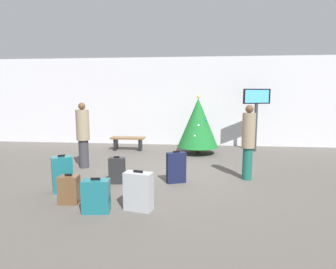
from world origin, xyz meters
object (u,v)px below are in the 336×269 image
Objects in this scene: traveller_0 at (83,134)px; traveller_1 at (248,140)px; holiday_tree at (198,123)px; suitcase_3 at (176,168)px; waiting_bench at (128,141)px; flight_info_kiosk at (256,107)px; suitcase_5 at (96,196)px; suitcase_2 at (117,171)px; suitcase_0 at (62,174)px; suitcase_1 at (69,189)px; suitcase_4 at (138,191)px.

traveller_0 is 4.36m from traveller_1.
suitcase_3 is at bearing -98.40° from holiday_tree.
suitcase_3 is (2.65, -1.08, -0.59)m from traveller_0.
waiting_bench is 0.68× the size of traveller_1.
flight_info_kiosk is 6.90m from suitcase_5.
traveller_1 is 3.14m from suitcase_2.
suitcase_0 reaches higher than suitcase_1.
suitcase_4 is at bearing -101.88° from holiday_tree.
suitcase_4 is 0.73m from suitcase_5.
suitcase_5 is at bearing -64.04° from traveller_0.
suitcase_4 is (-2.21, -2.05, -0.61)m from traveller_1.
holiday_tree is 3.26× the size of suitcase_5.
waiting_bench is 3.82m from suitcase_2.
suitcase_2 is at bearing 34.03° from suitcase_0.
suitcase_3 is 2.18m from suitcase_5.
holiday_tree is 3.38m from suitcase_3.
suitcase_5 is (0.65, -0.34, 0.02)m from suitcase_1.
traveller_0 is at bearing 135.87° from suitcase_2.
waiting_bench is at bearing 105.90° from suitcase_4.
traveller_1 is at bearing 27.81° from suitcase_1.
holiday_tree is 3.83m from traveller_0.
suitcase_3 is (-2.50, -3.87, -1.21)m from flight_info_kiosk.
suitcase_0 reaches higher than suitcase_4.
holiday_tree reaches higher than suitcase_0.
suitcase_1 is 0.79× the size of suitcase_4.
suitcase_5 is (-1.25, -1.78, -0.07)m from suitcase_3.
suitcase_2 is at bearing -117.82° from holiday_tree.
suitcase_0 is (-4.82, -4.72, -1.19)m from flight_info_kiosk.
suitcase_2 is at bearing -168.28° from traveller_1.
traveller_1 is 2.82× the size of suitcase_2.
suitcase_3 reaches higher than suitcase_4.
suitcase_2 is at bearing -44.13° from traveller_0.
holiday_tree is at bearing 81.60° from suitcase_3.
suitcase_2 is (0.56, 1.26, 0.03)m from suitcase_1.
suitcase_4 is (-0.54, -1.61, -0.01)m from suitcase_3.
waiting_bench is 1.96× the size of suitcase_5.
traveller_0 is at bearing 157.82° from suitcase_3.
suitcase_3 is at bearing 7.88° from suitcase_2.
flight_info_kiosk reaches higher than suitcase_3.
flight_info_kiosk reaches higher than suitcase_0.
traveller_1 is at bearing 37.22° from suitcase_5.
suitcase_0 is 1.10× the size of suitcase_4.
traveller_1 reaches higher than suitcase_4.
traveller_0 is 1.93m from suitcase_2.
suitcase_0 is at bearing 138.79° from suitcase_5.
suitcase_3 is at bearing 71.31° from suitcase_4.
waiting_bench is at bearing 100.22° from suitcase_2.
suitcase_5 is (0.09, -1.59, -0.01)m from suitcase_2.
traveller_0 is 2.84× the size of suitcase_2.
holiday_tree is at bearing 112.67° from traveller_1.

